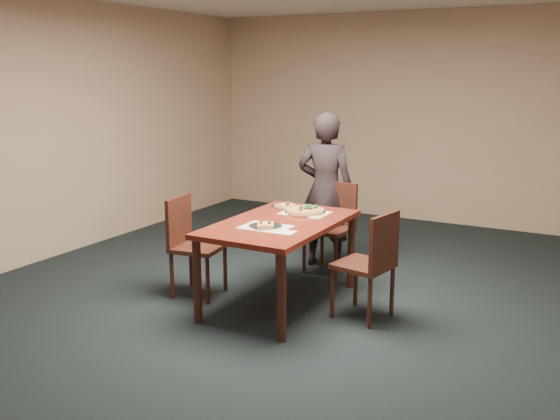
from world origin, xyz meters
The scene contains 13 objects.
ground centered at (0.00, 0.00, 0.00)m, with size 8.00×8.00×0.00m, color black.
room_shell centered at (0.00, 0.00, 1.74)m, with size 8.00×8.00×8.00m.
dining_table centered at (-0.10, 0.29, 0.66)m, with size 0.90×1.50×0.75m.
chair_far centered at (-0.08, 1.38, 0.52)m, with size 0.46×0.46×0.91m.
chair_left centered at (-0.94, 0.12, 0.52)m, with size 0.48×0.48×0.91m.
chair_right centered at (0.72, 0.34, 0.52)m, with size 0.49×0.49×0.91m.
diner centered at (-0.23, 1.50, 0.81)m, with size 0.59×0.39×1.62m, color black.
placemat_main centered at (-0.06, 0.68, 0.75)m, with size 0.42×0.32×0.00m, color white.
placemat_near centered at (-0.11, 0.06, 0.75)m, with size 0.40×0.30×0.00m, color white.
pizza_pan centered at (-0.05, 0.68, 0.77)m, with size 0.38×0.38×0.07m.
slice_plate_near centered at (-0.11, 0.05, 0.76)m, with size 0.28×0.28×0.05m.
slice_plate_far centered at (-0.33, 0.82, 0.76)m, with size 0.28×0.28×0.06m.
napkin centered at (0.13, -0.03, 0.75)m, with size 0.14×0.14×0.01m, color white.
Camera 1 is at (2.39, -4.30, 2.02)m, focal length 40.00 mm.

